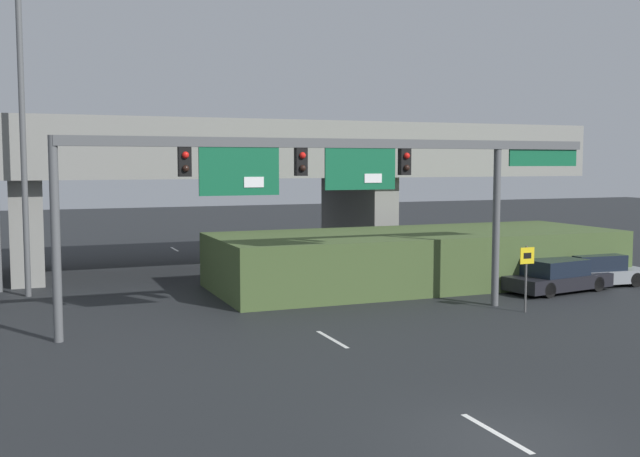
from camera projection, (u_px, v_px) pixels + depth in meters
The scene contains 9 objects.
ground_plane at pixel (504, 438), 14.91m from camera, with size 160.00×160.00×0.00m, color black.
lane_markings at pixel (287, 313), 27.20m from camera, with size 0.14×45.70×0.01m.
signal_gantry at pixel (334, 170), 25.74m from camera, with size 19.68×0.44×6.29m.
speed_limit_sign at pixel (526, 269), 27.22m from camera, with size 0.60×0.11×2.45m.
highway_light_pole_far at pixel (20, 65), 29.78m from camera, with size 0.70×0.36×17.93m.
overpass_bridge at pixel (205, 166), 38.63m from camera, with size 40.94×9.26×7.51m.
grass_embankment at pixel (418, 258), 33.61m from camera, with size 18.39×6.66×2.37m.
parked_sedan_near_right at pixel (557, 277), 31.65m from camera, with size 5.00×2.61×1.40m.
parked_sedan_mid_right at pixel (595, 271), 33.25m from camera, with size 4.75×2.20×1.42m.
Camera 1 is at (-8.76, -12.11, 5.48)m, focal length 42.00 mm.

